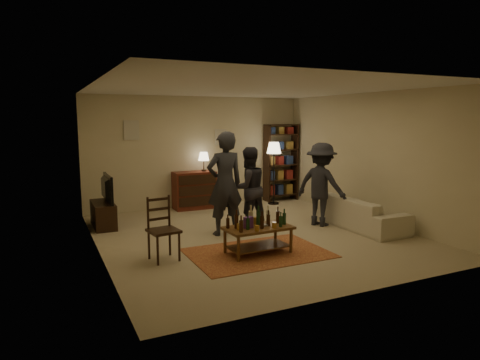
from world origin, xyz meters
TOP-DOWN VIEW (x-y plane):
  - floor at (0.00, 0.00)m, footprint 6.00×6.00m
  - room_shell at (-0.65, 2.98)m, footprint 6.00×6.00m
  - rug at (-0.43, -1.04)m, footprint 2.20×1.50m
  - coffee_table at (-0.43, -1.04)m, footprint 1.10×0.64m
  - dining_chair at (-1.90, -0.66)m, footprint 0.49×0.49m
  - tv_stand at (-2.44, 1.80)m, footprint 0.40×1.00m
  - dresser at (-0.19, 2.71)m, footprint 1.00×0.50m
  - bookshelf at (2.25, 2.78)m, footprint 0.90×0.34m
  - floor_lamp at (1.81, 2.39)m, footprint 0.36×0.36m
  - sofa at (2.20, -0.40)m, footprint 0.81×2.08m
  - person_left at (-0.45, 0.25)m, footprint 0.71×0.48m
  - person_right at (0.14, 0.48)m, footprint 0.82×0.66m
  - person_by_sofa at (1.59, 0.07)m, footprint 1.02×1.25m

SIDE VIEW (x-z plane):
  - floor at x=0.00m, z-range 0.00..0.00m
  - rug at x=-0.43m, z-range 0.00..0.01m
  - sofa at x=2.20m, z-range 0.00..0.61m
  - tv_stand at x=-2.44m, z-range -0.14..0.91m
  - coffee_table at x=-0.43m, z-range 0.01..0.79m
  - dresser at x=-0.19m, z-range -0.20..1.16m
  - dining_chair at x=-1.90m, z-range 0.03..1.02m
  - person_right at x=0.14m, z-range 0.00..1.62m
  - person_by_sofa at x=1.59m, z-range 0.00..1.69m
  - person_left at x=-0.45m, z-range 0.00..1.93m
  - bookshelf at x=2.25m, z-range 0.03..2.04m
  - floor_lamp at x=1.81m, z-range 0.54..2.12m
  - room_shell at x=-0.65m, z-range -1.19..4.81m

